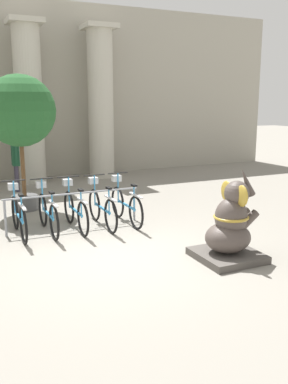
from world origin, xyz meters
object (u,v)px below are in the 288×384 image
(person_pedestrian, at_px, (16,160))
(potted_tree, at_px, (20,114))
(bicycle_4, at_px, (126,204))
(bicycle_3, at_px, (102,207))
(bicycle_1, at_px, (48,213))
(elephant_statue, at_px, (230,228))
(bicycle_2, at_px, (75,210))
(bicycle_0, at_px, (19,215))

(person_pedestrian, distance_m, potted_tree, 2.75)
(bicycle_4, bearing_deg, bicycle_3, -175.73)
(bicycle_1, xyz_separation_m, person_pedestrian, (0.05, 4.48, 0.53))
(bicycle_1, xyz_separation_m, elephant_statue, (2.51, -2.81, 0.12))
(bicycle_4, xyz_separation_m, elephant_statue, (0.78, -2.81, 0.12))
(bicycle_4, bearing_deg, bicycle_2, -179.75)
(potted_tree, bearing_deg, bicycle_4, -48.93)
(bicycle_1, bearing_deg, bicycle_4, -0.00)
(elephant_statue, bearing_deg, person_pedestrian, 108.71)
(person_pedestrian, bearing_deg, bicycle_4, -69.33)
(bicycle_2, bearing_deg, potted_tree, 108.04)
(bicycle_2, relative_size, person_pedestrian, 1.12)
(bicycle_2, distance_m, elephant_statue, 3.41)
(person_pedestrian, xyz_separation_m, potted_tree, (-0.16, -2.35, 1.42))
(bicycle_2, xyz_separation_m, elephant_statue, (1.94, -2.80, 0.12))
(elephant_statue, xyz_separation_m, potted_tree, (-2.63, 4.93, 1.83))
(bicycle_2, height_order, bicycle_4, same)
(bicycle_2, bearing_deg, person_pedestrian, 96.76)
(bicycle_3, bearing_deg, potted_tree, 120.41)
(bicycle_4, relative_size, elephant_statue, 1.12)
(bicycle_1, bearing_deg, bicycle_0, 177.43)
(bicycle_2, relative_size, potted_tree, 0.54)
(person_pedestrian, bearing_deg, potted_tree, -93.94)
(bicycle_1, xyz_separation_m, bicycle_4, (1.74, -0.00, 0.00))
(bicycle_0, relative_size, person_pedestrian, 1.12)
(bicycle_2, bearing_deg, bicycle_3, -3.77)
(bicycle_3, relative_size, bicycle_4, 1.00)
(bicycle_3, height_order, person_pedestrian, person_pedestrian)
(person_pedestrian, height_order, potted_tree, potted_tree)
(bicycle_1, distance_m, person_pedestrian, 4.51)
(bicycle_1, relative_size, elephant_statue, 1.12)
(bicycle_0, xyz_separation_m, person_pedestrian, (0.63, 4.45, 0.53))
(bicycle_2, xyz_separation_m, person_pedestrian, (-0.53, 4.48, 0.53))
(bicycle_1, height_order, elephant_statue, elephant_statue)
(elephant_statue, bearing_deg, potted_tree, 118.06)
(bicycle_0, distance_m, bicycle_3, 1.74)
(person_pedestrian, bearing_deg, bicycle_1, -90.61)
(bicycle_1, height_order, bicycle_4, same)
(bicycle_1, bearing_deg, bicycle_3, -2.14)
(bicycle_2, height_order, elephant_statue, elephant_statue)
(elephant_statue, bearing_deg, bicycle_0, 137.50)
(potted_tree, bearing_deg, bicycle_3, -59.59)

